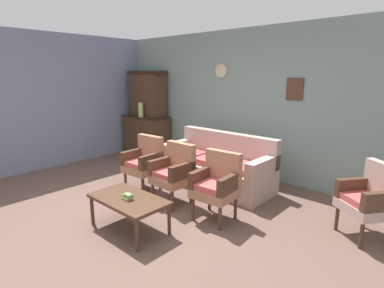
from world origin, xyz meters
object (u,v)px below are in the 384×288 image
(floral_couch, at_px, (217,167))
(armchair_row_middle, at_px, (144,161))
(book_stack_on_table, at_px, (128,197))
(vase_on_cabinet, at_px, (141,110))
(armchair_near_couch_end, at_px, (217,183))
(armchair_by_doorway, at_px, (174,171))
(side_cabinet, at_px, (146,135))
(wingback_chair_by_fireplace, at_px, (370,198))
(coffee_table, at_px, (129,201))

(floral_couch, height_order, armchair_row_middle, same)
(floral_couch, bearing_deg, book_stack_on_table, -85.54)
(vase_on_cabinet, relative_size, armchair_near_couch_end, 0.36)
(armchair_row_middle, distance_m, armchair_by_doorway, 0.73)
(side_cabinet, distance_m, armchair_near_couch_end, 3.61)
(armchair_row_middle, xyz_separation_m, armchair_by_doorway, (0.73, -0.04, 0.00))
(floral_couch, xyz_separation_m, armchair_row_middle, (-0.78, -0.96, 0.17))
(side_cabinet, bearing_deg, armchair_by_doorway, -31.69)
(wingback_chair_by_fireplace, distance_m, book_stack_on_table, 2.84)
(armchair_near_couch_end, bearing_deg, armchair_row_middle, 179.21)
(floral_couch, height_order, armchair_by_doorway, same)
(armchair_near_couch_end, bearing_deg, wingback_chair_by_fireplace, 26.58)
(side_cabinet, xyz_separation_m, coffee_table, (2.66, -2.48, -0.09))
(armchair_row_middle, height_order, book_stack_on_table, armchair_row_middle)
(wingback_chair_by_fireplace, relative_size, book_stack_on_table, 5.94)
(vase_on_cabinet, xyz_separation_m, book_stack_on_table, (2.63, -2.34, -0.64))
(armchair_by_doorway, relative_size, book_stack_on_table, 5.94)
(armchair_row_middle, height_order, wingback_chair_by_fireplace, same)
(armchair_row_middle, height_order, coffee_table, armchair_row_middle)
(coffee_table, xyz_separation_m, book_stack_on_table, (0.03, -0.04, 0.08))
(coffee_table, bearing_deg, armchair_near_couch_end, 57.34)
(side_cabinet, height_order, armchair_by_doorway, side_cabinet)
(book_stack_on_table, bearing_deg, side_cabinet, 136.90)
(side_cabinet, height_order, wingback_chair_by_fireplace, side_cabinet)
(vase_on_cabinet, height_order, armchair_row_middle, vase_on_cabinet)
(floral_couch, height_order, book_stack_on_table, floral_couch)
(floral_couch, bearing_deg, vase_on_cabinet, 171.89)
(armchair_near_couch_end, distance_m, coffee_table, 1.15)
(side_cabinet, bearing_deg, coffee_table, -43.04)
(coffee_table, distance_m, book_stack_on_table, 0.09)
(armchair_near_couch_end, bearing_deg, armchair_by_doorway, -178.53)
(floral_couch, relative_size, armchair_row_middle, 2.18)
(side_cabinet, height_order, book_stack_on_table, side_cabinet)
(armchair_by_doorway, xyz_separation_m, coffee_table, (0.16, -0.94, -0.12))
(floral_couch, distance_m, armchair_by_doorway, 1.02)
(armchair_near_couch_end, relative_size, book_stack_on_table, 5.94)
(armchair_near_couch_end, relative_size, coffee_table, 0.90)
(vase_on_cabinet, distance_m, armchair_row_middle, 2.23)
(wingback_chair_by_fireplace, height_order, book_stack_on_table, wingback_chair_by_fireplace)
(floral_couch, relative_size, armchair_by_doorway, 2.18)
(side_cabinet, height_order, vase_on_cabinet, vase_on_cabinet)
(armchair_row_middle, bearing_deg, vase_on_cabinet, 142.28)
(side_cabinet, xyz_separation_m, floral_couch, (2.53, -0.53, -0.14))
(armchair_row_middle, xyz_separation_m, armchair_near_couch_end, (1.52, -0.02, 0.00))
(vase_on_cabinet, bearing_deg, book_stack_on_table, -41.57)
(armchair_by_doorway, height_order, armchair_near_couch_end, same)
(side_cabinet, xyz_separation_m, armchair_by_doorway, (2.49, -1.54, 0.03))
(side_cabinet, distance_m, coffee_table, 3.64)
(vase_on_cabinet, distance_m, book_stack_on_table, 3.58)
(side_cabinet, bearing_deg, book_stack_on_table, -43.10)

